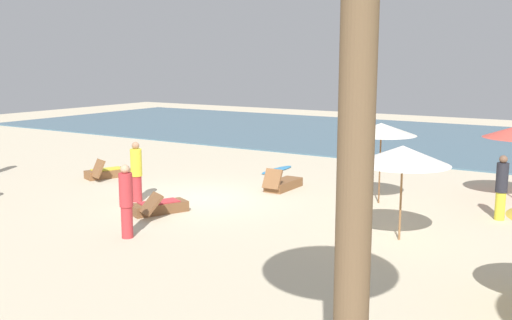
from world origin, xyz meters
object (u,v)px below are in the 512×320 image
lounger_2 (282,184)px  surfboard (277,170)px  lounger_0 (107,173)px  person_3 (126,201)px  person_0 (501,187)px  umbrella_2 (403,155)px  umbrella_1 (381,129)px  lounger_1 (159,207)px  person_4 (136,172)px

lounger_2 → surfboard: 3.21m
lounger_0 → lounger_2: size_ratio=1.06×
person_3 → person_0: bearing=41.9°
umbrella_2 → person_3: (-5.39, -3.23, -1.09)m
lounger_0 → person_0: bearing=7.1°
surfboard → umbrella_1: bearing=-28.8°
lounger_1 → person_0: bearing=28.3°
person_4 → lounger_1: bearing=-25.4°
umbrella_2 → person_0: size_ratio=1.29×
lounger_2 → person_0: 6.58m
lounger_2 → surfboard: bearing=123.5°
person_3 → lounger_2: bearing=85.8°
lounger_0 → lounger_2: bearing=15.5°
lounger_1 → surfboard: lounger_1 is taller
lounger_0 → person_0: 12.80m
umbrella_1 → person_4: umbrella_1 is taller
lounger_1 → surfboard: (-0.44, 7.04, -0.14)m
lounger_2 → lounger_1: bearing=-107.0°
person_4 → lounger_2: bearing=53.2°
lounger_0 → lounger_1: (4.81, -2.67, -0.00)m
umbrella_1 → lounger_2: bearing=178.4°
umbrella_2 → person_0: umbrella_2 is taller
lounger_1 → person_4: 1.74m
lounger_2 → umbrella_1: bearing=-1.6°
person_3 → person_4: person_4 is taller
lounger_2 → lounger_0: bearing=-164.5°
lounger_2 → person_4: size_ratio=0.93×
umbrella_1 → lounger_1: 6.58m
umbrella_1 → surfboard: umbrella_1 is taller
umbrella_2 → lounger_1: 6.61m
umbrella_1 → person_4: bearing=-149.1°
umbrella_1 → person_3: (-3.72, -6.33, -1.27)m
person_3 → surfboard: size_ratio=0.88×
umbrella_2 → lounger_0: 11.30m
lounger_0 → lounger_2: same height
lounger_1 → surfboard: size_ratio=0.91×
person_0 → person_3: (-7.01, -6.29, 0.02)m
lounger_2 → person_3: (-0.47, -6.41, 0.71)m
umbrella_2 → person_0: 3.63m
person_0 → person_4: 9.96m
lounger_2 → person_0: size_ratio=0.96×
umbrella_1 → person_0: umbrella_1 is taller
umbrella_1 → person_3: umbrella_1 is taller
lounger_0 → person_3: bearing=-39.7°
lounger_0 → lounger_1: 5.50m
umbrella_2 → lounger_0: umbrella_2 is taller
lounger_0 → lounger_1: bearing=-29.1°
person_3 → surfboard: person_3 is taller
umbrella_1 → surfboard: (-5.03, 2.76, -2.11)m
umbrella_1 → umbrella_2: 3.52m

